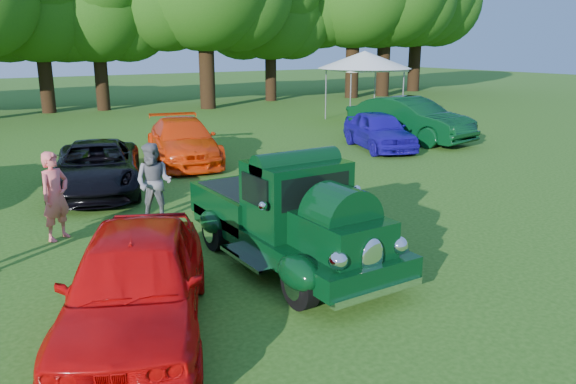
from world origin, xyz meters
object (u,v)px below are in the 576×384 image
hero_pickup (289,218)px  back_car_orange (183,141)px  back_car_blue (379,130)px  canopy_tent (364,60)px  back_car_green (409,119)px  spectator_grey (154,182)px  red_convertible (136,283)px  spectator_pink (55,196)px  back_car_black (96,167)px

hero_pickup → back_car_orange: bearing=79.1°
hero_pickup → back_car_blue: bearing=40.8°
canopy_tent → back_car_green: bearing=-112.0°
spectator_grey → canopy_tent: bearing=78.8°
red_convertible → spectator_pink: (-0.13, 4.36, 0.14)m
back_car_orange → spectator_grey: (-2.80, -5.29, 0.15)m
hero_pickup → spectator_pink: (-3.07, 3.33, 0.07)m
back_car_black → spectator_pink: (-1.54, -3.17, 0.22)m
back_car_orange → red_convertible: bearing=-101.9°
back_car_orange → back_car_blue: 6.83m
hero_pickup → canopy_tent: size_ratio=0.89×
back_car_green → back_car_blue: bearing=-171.4°
back_car_green → canopy_tent: size_ratio=0.96×
back_car_orange → spectator_pink: spectator_pink is taller
spectator_grey → canopy_tent: 16.77m
red_convertible → back_car_orange: red_convertible is taller
back_car_black → back_car_blue: (9.85, 0.67, 0.04)m
back_car_orange → back_car_green: size_ratio=0.93×
back_car_green → canopy_tent: 5.98m
back_car_blue → back_car_green: (2.07, 0.65, 0.16)m
back_car_blue → canopy_tent: 7.52m
back_car_black → canopy_tent: size_ratio=0.87×
spectator_pink → canopy_tent: 18.45m
hero_pickup → spectator_grey: size_ratio=2.79×
hero_pickup → spectator_pink: bearing=132.7°
back_car_black → spectator_pink: size_ratio=2.65×
spectator_grey → canopy_tent: canopy_tent is taller
red_convertible → back_car_black: 7.66m
back_car_black → back_car_green: bearing=23.7°
back_car_orange → spectator_grey: bearing=-104.4°
hero_pickup → spectator_pink: 4.53m
back_car_black → canopy_tent: 15.63m
spectator_pink → spectator_grey: size_ratio=1.03×
hero_pickup → back_car_green: bearing=37.0°
red_convertible → spectator_grey: size_ratio=2.52×
red_convertible → back_car_orange: 10.81m
hero_pickup → back_car_black: 6.68m
back_car_black → red_convertible: bearing=-83.3°
back_car_green → hero_pickup: bearing=-151.9°
spectator_pink → canopy_tent: size_ratio=0.33×
back_car_blue → back_car_orange: bearing=-174.6°
back_car_blue → back_car_green: size_ratio=0.78×
hero_pickup → back_car_black: size_ratio=1.02×
spectator_pink → hero_pickup: bearing=-79.0°
back_car_orange → canopy_tent: 11.84m
back_car_blue → red_convertible: bearing=-125.3°
canopy_tent → spectator_pink: bearing=-148.0°
red_convertible → spectator_pink: 4.36m
back_car_black → back_car_blue: back_car_blue is taller
hero_pickup → canopy_tent: (12.49, 13.05, 2.05)m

